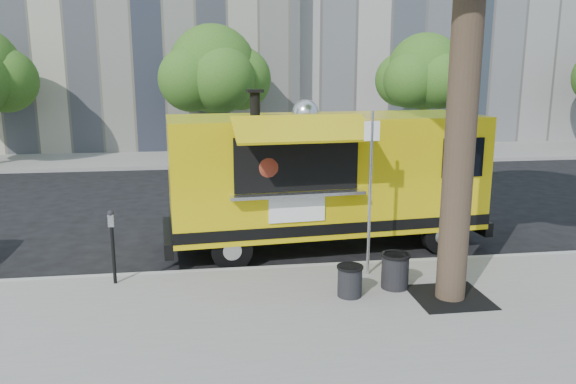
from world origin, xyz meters
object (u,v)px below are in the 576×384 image
Objects in this scene: sign_post at (370,184)px; parking_meter at (112,238)px; far_tree_c at (425,72)px; food_truck at (324,176)px; trash_bin_right at (395,270)px; far_tree_b at (213,69)px; trash_bin_left at (350,280)px.

parking_meter is at bearing 177.48° from sign_post.
far_tree_c reaches higher than sign_post.
food_truck reaches higher than trash_bin_right.
food_truck is at bearing -79.89° from far_tree_b.
trash_bin_left is at bearing -115.27° from far_tree_c.
parking_meter is 4.94m from trash_bin_right.
far_tree_b is at bearing 97.37° from trash_bin_left.
parking_meter is (-11.00, -13.75, -2.74)m from far_tree_c.
far_tree_c is at bearing 67.16° from trash_bin_right.
food_truck reaches higher than trash_bin_left.
far_tree_c is at bearing 55.24° from food_truck.
parking_meter is 2.19× the size of trash_bin_right.
far_tree_b is 1.06× the size of far_tree_c.
far_tree_c is 1.74× the size of sign_post.
trash_bin_right is at bearing -10.58° from parking_meter.
parking_meter is 4.17m from trash_bin_left.
trash_bin_left is (3.97, -1.15, -0.55)m from parking_meter.
far_tree_b is at bearing 100.72° from trash_bin_right.
sign_post reaches higher than parking_meter.
far_tree_b is 1.83× the size of sign_post.
sign_post is (2.55, -14.25, -1.98)m from far_tree_b.
parking_meter is 4.63m from food_truck.
far_tree_b is 0.78× the size of food_truck.
parking_meter is at bearing 163.86° from trash_bin_left.
food_truck reaches higher than sign_post.
far_tree_c is 9.85× the size of trash_bin_left.
food_truck is at bearing 100.35° from sign_post.
food_truck is (-0.39, 2.12, -0.24)m from sign_post.
far_tree_c is 8.54× the size of trash_bin_right.
far_tree_b reaches higher than far_tree_c.
food_truck is at bearing 103.31° from trash_bin_right.
trash_bin_left is at bearing -121.63° from sign_post.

